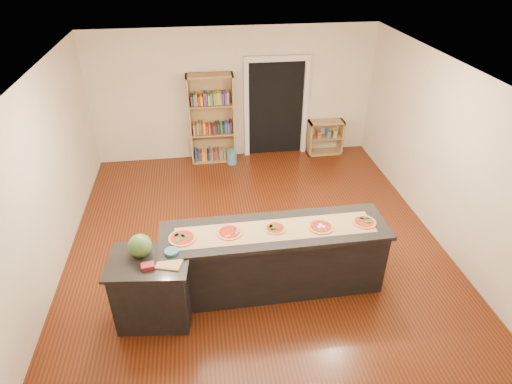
{
  "coord_description": "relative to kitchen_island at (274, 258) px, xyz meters",
  "views": [
    {
      "loc": [
        -0.77,
        -5.28,
        4.44
      ],
      "look_at": [
        0.0,
        0.2,
        1.0
      ],
      "focal_mm": 30.0,
      "sensor_mm": 36.0,
      "label": 1
    }
  ],
  "objects": [
    {
      "name": "room",
      "position": [
        -0.12,
        0.78,
        0.89
      ],
      "size": [
        6.0,
        7.0,
        2.8
      ],
      "color": "#F0E2C9",
      "rests_on": "ground"
    },
    {
      "name": "doorway",
      "position": [
        0.78,
        4.25,
        0.69
      ],
      "size": [
        1.4,
        0.09,
        2.21
      ],
      "color": "black",
      "rests_on": "room"
    },
    {
      "name": "kitchen_island",
      "position": [
        0.0,
        0.0,
        0.0
      ],
      "size": [
        3.07,
        0.83,
        1.01
      ],
      "rotation": [
        0.0,
        0.0,
        0.01
      ],
      "color": "black",
      "rests_on": "ground"
    },
    {
      "name": "side_counter",
      "position": [
        -1.64,
        -0.37,
        -0.01
      ],
      "size": [
        1.0,
        0.73,
        0.99
      ],
      "rotation": [
        0.0,
        0.0,
        -0.11
      ],
      "color": "black",
      "rests_on": "ground"
    },
    {
      "name": "bookshelf",
      "position": [
        -0.63,
        4.06,
        0.45
      ],
      "size": [
        0.96,
        0.34,
        1.93
      ],
      "primitive_type": "cube",
      "color": "#A78551",
      "rests_on": "ground"
    },
    {
      "name": "low_shelf",
      "position": [
        1.9,
        4.07,
        -0.12
      ],
      "size": [
        0.78,
        0.33,
        0.78
      ],
      "primitive_type": "cube",
      "color": "#A78551",
      "rests_on": "ground"
    },
    {
      "name": "waste_bin",
      "position": [
        -0.25,
        3.84,
        -0.35
      ],
      "size": [
        0.21,
        0.21,
        0.31
      ],
      "primitive_type": "cylinder",
      "color": "teal",
      "rests_on": "ground"
    },
    {
      "name": "kraft_paper",
      "position": [
        0.0,
        -0.02,
        0.5
      ],
      "size": [
        2.67,
        0.51,
        0.0
      ],
      "primitive_type": "cube",
      "rotation": [
        0.0,
        0.0,
        0.01
      ],
      "color": "#9E8051",
      "rests_on": "kitchen_island"
    },
    {
      "name": "watermelon",
      "position": [
        -1.73,
        -0.25,
        0.62
      ],
      "size": [
        0.29,
        0.29,
        0.29
      ],
      "primitive_type": "sphere",
      "color": "#144214",
      "rests_on": "side_counter"
    },
    {
      "name": "cutting_board",
      "position": [
        -1.38,
        -0.49,
        0.49
      ],
      "size": [
        0.34,
        0.27,
        0.02
      ],
      "primitive_type": "cube",
      "rotation": [
        0.0,
        0.0,
        -0.29
      ],
      "color": "tan",
      "rests_on": "side_counter"
    },
    {
      "name": "package_red",
      "position": [
        -1.63,
        -0.51,
        0.5
      ],
      "size": [
        0.17,
        0.13,
        0.05
      ],
      "primitive_type": "cube",
      "rotation": [
        0.0,
        0.0,
        0.16
      ],
      "color": "maroon",
      "rests_on": "side_counter"
    },
    {
      "name": "package_teal",
      "position": [
        -1.36,
        -0.31,
        0.51
      ],
      "size": [
        0.17,
        0.17,
        0.07
      ],
      "primitive_type": "cylinder",
      "color": "#195966",
      "rests_on": "side_counter"
    },
    {
      "name": "pizza_a",
      "position": [
        -1.22,
        -0.03,
        0.52
      ],
      "size": [
        0.36,
        0.36,
        0.02
      ],
      "color": "tan",
      "rests_on": "kitchen_island"
    },
    {
      "name": "pizza_b",
      "position": [
        -0.61,
        0.0,
        0.52
      ],
      "size": [
        0.35,
        0.35,
        0.02
      ],
      "color": "tan",
      "rests_on": "kitchen_island"
    },
    {
      "name": "pizza_c",
      "position": [
        -0.0,
        0.0,
        0.52
      ],
      "size": [
        0.3,
        0.3,
        0.02
      ],
      "color": "tan",
      "rests_on": "kitchen_island"
    },
    {
      "name": "pizza_d",
      "position": [
        0.61,
        -0.05,
        0.52
      ],
      "size": [
        0.34,
        0.34,
        0.02
      ],
      "color": "tan",
      "rests_on": "kitchen_island"
    },
    {
      "name": "pizza_e",
      "position": [
        1.23,
        -0.03,
        0.52
      ],
      "size": [
        0.32,
        0.32,
        0.02
      ],
      "color": "tan",
      "rests_on": "kitchen_island"
    }
  ]
}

